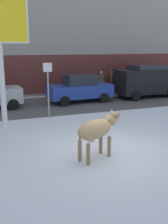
% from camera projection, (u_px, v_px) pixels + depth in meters
% --- Properties ---
extents(ground_plane, '(120.00, 120.00, 0.00)m').
position_uv_depth(ground_plane, '(108.00, 151.00, 9.54)').
color(ground_plane, white).
extents(road_strip, '(60.00, 5.60, 0.01)m').
position_uv_depth(road_strip, '(53.00, 105.00, 16.96)').
color(road_strip, '#514F4C').
rests_on(road_strip, ground).
extents(building_facade, '(44.00, 6.10, 13.00)m').
position_uv_depth(building_facade, '(32.00, 9.00, 21.20)').
color(building_facade, gray).
rests_on(building_facade, ground).
extents(cow_tan, '(1.90, 1.13, 1.54)m').
position_uv_depth(cow_tan, '(96.00, 130.00, 8.67)').
color(cow_tan, tan).
rests_on(cow_tan, ground).
extents(car_blue_sedan, '(4.30, 2.17, 1.84)m').
position_uv_depth(car_blue_sedan, '(80.00, 88.00, 17.71)').
color(car_blue_sedan, '#233D9E').
rests_on(car_blue_sedan, ground).
extents(car_black_van, '(4.70, 2.33, 2.32)m').
position_uv_depth(car_black_van, '(147.00, 80.00, 19.35)').
color(car_black_van, black).
rests_on(car_black_van, ground).
extents(pedestrian_by_cars, '(0.36, 0.24, 1.73)m').
position_uv_depth(pedestrian_by_cars, '(112.00, 82.00, 21.25)').
color(pedestrian_by_cars, '#282833').
rests_on(pedestrian_by_cars, ground).
extents(pedestrian_far_left, '(0.36, 0.24, 1.73)m').
position_uv_depth(pedestrian_far_left, '(101.00, 82.00, 20.93)').
color(pedestrian_far_left, '#282833').
rests_on(pedestrian_far_left, ground).
extents(street_sign, '(0.44, 0.08, 2.82)m').
position_uv_depth(street_sign, '(48.00, 86.00, 13.47)').
color(street_sign, gray).
rests_on(street_sign, ground).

